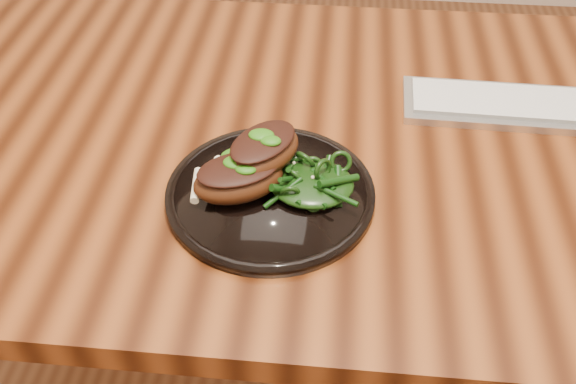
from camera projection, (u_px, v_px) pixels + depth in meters
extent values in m
cube|color=black|center=(388.00, 145.00, 0.96)|extent=(1.60, 0.80, 0.04)
cylinder|color=#351B0C|center=(53.00, 161.00, 1.51)|extent=(0.06, 0.06, 0.71)
cylinder|color=black|center=(270.00, 194.00, 0.84)|extent=(0.27, 0.27, 0.02)
torus|color=black|center=(270.00, 193.00, 0.84)|extent=(0.27, 0.27, 0.01)
cylinder|color=black|center=(270.00, 191.00, 0.83)|extent=(0.18, 0.18, 0.00)
ellipsoid|color=#411E0C|center=(239.00, 180.00, 0.81)|extent=(0.14, 0.12, 0.05)
ellipsoid|color=black|center=(238.00, 169.00, 0.80)|extent=(0.12, 0.11, 0.01)
cylinder|color=beige|center=(197.00, 185.00, 0.82)|extent=(0.02, 0.06, 0.01)
ellipsoid|color=#154D08|center=(238.00, 165.00, 0.80)|extent=(0.03, 0.02, 0.01)
ellipsoid|color=#411E0C|center=(263.00, 152.00, 0.83)|extent=(0.12, 0.14, 0.04)
ellipsoid|color=black|center=(263.00, 141.00, 0.81)|extent=(0.11, 0.12, 0.01)
cylinder|color=beige|center=(227.00, 171.00, 0.81)|extent=(0.04, 0.05, 0.01)
ellipsoid|color=#154D08|center=(263.00, 137.00, 0.81)|extent=(0.03, 0.02, 0.01)
ellipsoid|color=#154D08|center=(250.00, 158.00, 0.88)|extent=(0.08, 0.05, 0.01)
ellipsoid|color=black|center=(312.00, 183.00, 0.82)|extent=(0.11, 0.10, 0.02)
cube|color=#B5B7B9|center=(529.00, 108.00, 0.98)|extent=(0.39, 0.12, 0.01)
cube|color=silver|center=(531.00, 103.00, 0.98)|extent=(0.36, 0.10, 0.01)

